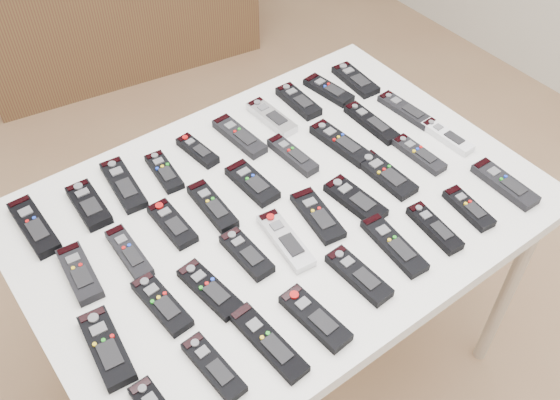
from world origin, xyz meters
TOP-DOWN VIEW (x-y plane):
  - ground at (0.00, 0.00)m, footprint 4.00×4.00m
  - table at (-0.03, -0.11)m, footprint 1.25×0.88m
  - sideboard at (0.37, 1.78)m, footprint 1.41×0.58m
  - remote_0 at (-0.55, 0.18)m, footprint 0.06×0.20m
  - remote_1 at (-0.41, 0.16)m, footprint 0.07×0.16m
  - remote_2 at (-0.31, 0.18)m, footprint 0.08×0.20m
  - remote_3 at (-0.20, 0.16)m, footprint 0.06×0.15m
  - remote_4 at (-0.09, 0.17)m, footprint 0.06×0.14m
  - remote_5 at (0.03, 0.16)m, footprint 0.06×0.19m
  - remote_6 at (0.15, 0.17)m, footprint 0.06×0.17m
  - remote_7 at (0.25, 0.18)m, footprint 0.06×0.16m
  - remote_8 at (0.36, 0.17)m, footprint 0.07×0.17m
  - remote_9 at (0.46, 0.16)m, footprint 0.07×0.17m
  - remote_10 at (-0.52, -0.02)m, footprint 0.07×0.17m
  - remote_11 at (-0.40, -0.03)m, footprint 0.05×0.17m
  - remote_12 at (-0.28, -0.01)m, footprint 0.05×0.16m
  - remote_13 at (-0.17, -0.02)m, footprint 0.06×0.17m
  - remote_14 at (-0.05, -0.01)m, footprint 0.07×0.16m
  - remote_15 at (0.10, 0.01)m, footprint 0.05×0.17m
  - remote_16 at (0.23, -0.03)m, footprint 0.07×0.20m
  - remote_17 at (0.36, -0.02)m, footprint 0.05×0.19m
  - remote_18 at (0.48, -0.03)m, footprint 0.06×0.18m
  - remote_19 at (-0.55, -0.22)m, footprint 0.08×0.19m
  - remote_20 at (-0.41, -0.20)m, footprint 0.06×0.17m
  - remote_21 at (-0.31, -0.23)m, footprint 0.07×0.18m
  - remote_22 at (-0.19, -0.19)m, footprint 0.06×0.15m
  - remote_23 at (-0.09, -0.21)m, footprint 0.07×0.19m
  - remote_24 at (0.02, -0.20)m, footprint 0.08×0.18m
  - remote_25 at (0.12, -0.21)m, footprint 0.07×0.17m
  - remote_26 at (0.25, -0.19)m, footprint 0.06×0.18m
  - remote_27 at (0.37, -0.19)m, footprint 0.05×0.16m
  - remote_28 at (0.48, -0.18)m, footprint 0.05×0.16m
  - remote_30 at (-0.40, -0.39)m, footprint 0.06×0.16m
  - remote_31 at (-0.28, -0.41)m, footprint 0.06×0.20m
  - remote_32 at (-0.17, -0.42)m, footprint 0.07×0.17m
  - remote_33 at (-0.02, -0.39)m, footprint 0.06×0.17m
  - remote_34 at (0.10, -0.38)m, footprint 0.07×0.19m
  - remote_35 at (0.21, -0.40)m, footprint 0.06×0.16m
  - remote_36 at (0.33, -0.40)m, footprint 0.06×0.15m
  - remote_37 at (0.46, -0.40)m, footprint 0.06×0.18m

SIDE VIEW (x-z plane):
  - ground at x=0.00m, z-range 0.00..0.00m
  - sideboard at x=0.37m, z-range 0.00..0.69m
  - table at x=-0.03m, z-range 0.33..1.11m
  - remote_3 at x=-0.20m, z-range 0.78..0.80m
  - remote_18 at x=0.48m, z-range 0.78..0.80m
  - remote_24 at x=0.02m, z-range 0.78..0.80m
  - remote_9 at x=0.46m, z-range 0.78..0.80m
  - remote_2 at x=-0.31m, z-range 0.78..0.80m
  - remote_8 at x=0.36m, z-range 0.78..0.80m
  - remote_12 at x=-0.28m, z-range 0.78..0.80m
  - remote_27 at x=0.37m, z-range 0.78..0.80m
  - remote_21 at x=-0.31m, z-range 0.78..0.80m
  - remote_23 at x=-0.09m, z-range 0.78..0.80m
  - remote_26 at x=0.25m, z-range 0.78..0.80m
  - remote_31 at x=-0.28m, z-range 0.78..0.80m
  - remote_28 at x=0.48m, z-range 0.78..0.80m
  - remote_17 at x=0.36m, z-range 0.78..0.80m
  - remote_4 at x=-0.09m, z-range 0.78..0.80m
  - remote_34 at x=0.10m, z-range 0.78..0.80m
  - remote_11 at x=-0.40m, z-range 0.78..0.80m
  - remote_20 at x=-0.41m, z-range 0.78..0.80m
  - remote_36 at x=0.33m, z-range 0.78..0.80m
  - remote_14 at x=-0.05m, z-range 0.78..0.80m
  - remote_30 at x=-0.40m, z-range 0.78..0.80m
  - remote_25 at x=0.12m, z-range 0.78..0.80m
  - remote_5 at x=0.03m, z-range 0.78..0.80m
  - remote_1 at x=-0.41m, z-range 0.78..0.80m
  - remote_7 at x=0.25m, z-range 0.78..0.80m
  - remote_6 at x=0.15m, z-range 0.78..0.80m
  - remote_37 at x=0.46m, z-range 0.78..0.80m
  - remote_0 at x=-0.55m, z-range 0.78..0.80m
  - remote_35 at x=0.21m, z-range 0.78..0.80m
  - remote_33 at x=-0.02m, z-range 0.78..0.80m
  - remote_10 at x=-0.52m, z-range 0.78..0.80m
  - remote_16 at x=0.23m, z-range 0.78..0.80m
  - remote_32 at x=-0.17m, z-range 0.78..0.80m
  - remote_22 at x=-0.19m, z-range 0.78..0.80m
  - remote_13 at x=-0.17m, z-range 0.78..0.80m
  - remote_15 at x=0.10m, z-range 0.78..0.80m
  - remote_19 at x=-0.55m, z-range 0.78..0.80m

